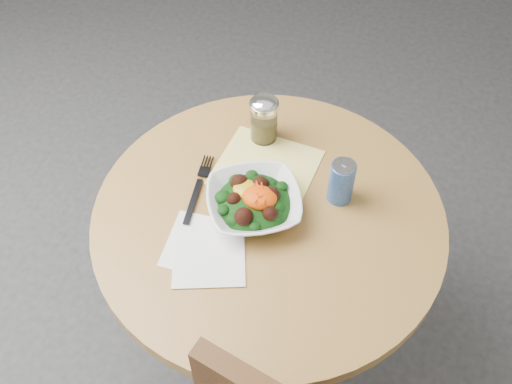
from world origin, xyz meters
TOP-DOWN VIEW (x-y plane):
  - ground at (0.00, 0.00)m, footprint 6.00×6.00m
  - table at (0.00, 0.00)m, footprint 0.90×0.90m
  - cloth_napkin at (-0.04, 0.14)m, footprint 0.29×0.27m
  - paper_napkins at (-0.12, -0.15)m, footprint 0.22×0.22m
  - salad_bowl at (-0.04, -0.00)m, footprint 0.31×0.31m
  - fork at (-0.20, 0.03)m, footprint 0.04×0.24m
  - spice_shaker at (-0.08, 0.26)m, footprint 0.08×0.08m
  - beverage_can at (0.16, 0.09)m, footprint 0.06×0.06m

SIDE VIEW (x-z plane):
  - ground at x=0.00m, z-range 0.00..0.00m
  - table at x=0.00m, z-range 0.18..0.93m
  - cloth_napkin at x=-0.04m, z-range 0.75..0.75m
  - paper_napkins at x=-0.12m, z-range 0.75..0.75m
  - fork at x=-0.20m, z-range 0.75..0.76m
  - salad_bowl at x=-0.04m, z-range 0.74..0.83m
  - beverage_can at x=0.16m, z-range 0.75..0.87m
  - spice_shaker at x=-0.08m, z-range 0.75..0.89m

